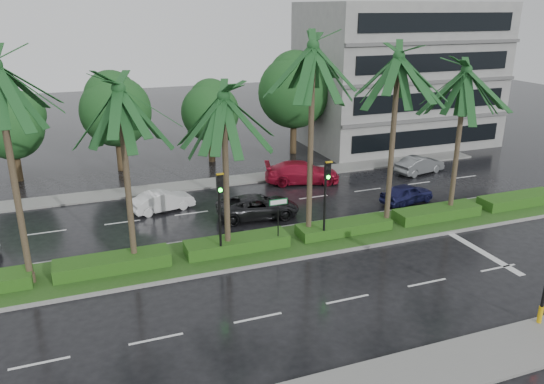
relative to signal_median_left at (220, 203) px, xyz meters
name	(u,v)px	position (x,y,z in m)	size (l,w,h in m)	color
ground	(300,251)	(4.00, -0.30, -3.00)	(120.00, 120.00, 0.00)	black
near_sidewalk	(422,374)	(4.00, -10.50, -2.94)	(40.00, 2.40, 0.12)	slate
far_sidewalk	(232,181)	(4.00, 11.70, -2.94)	(40.00, 2.00, 0.12)	slate
median	(292,242)	(4.00, 0.70, -2.92)	(36.00, 4.00, 0.15)	gray
hedge	(292,235)	(4.00, 0.70, -2.55)	(35.20, 1.40, 0.60)	#194914
lane_markings	(357,245)	(7.04, -0.73, -2.99)	(34.00, 13.06, 0.01)	silver
palm_row	(270,84)	(2.75, 0.72, 5.25)	(26.30, 4.20, 10.58)	#433526
signal_median_left	(220,203)	(0.00, 0.00, 0.00)	(0.34, 0.42, 4.36)	black
signal_median_right	(326,189)	(5.50, 0.00, 0.00)	(0.34, 0.42, 4.36)	black
street_sign	(278,211)	(3.00, 0.18, -0.87)	(0.95, 0.09, 2.60)	black
bg_trees	(223,101)	(5.03, 17.29, 1.70)	(32.42, 5.81, 8.40)	#3E2B1C
building	(397,75)	(21.00, 17.70, 3.00)	(16.00, 10.00, 12.00)	gray
car_white	(163,201)	(-1.50, 7.76, -2.38)	(3.75, 1.31, 1.23)	silver
car_darkgrey	(258,207)	(3.50, 4.72, -2.33)	(4.80, 2.21, 1.33)	black
car_red	(302,172)	(8.50, 9.70, -2.25)	(5.16, 2.10, 1.50)	#A5122B
car_blue	(407,193)	(13.00, 3.70, -2.38)	(3.63, 1.46, 1.24)	#181A49
car_grey	(420,165)	(17.50, 8.67, -2.35)	(3.91, 1.36, 1.29)	slate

